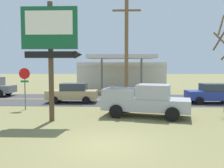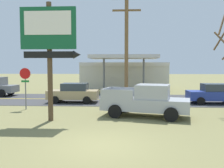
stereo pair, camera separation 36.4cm
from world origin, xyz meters
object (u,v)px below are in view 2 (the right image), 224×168
object	(u,v)px
car_tan_near_lane	(74,93)
stop_sign	(25,81)
gas_station	(124,74)
car_blue_far_lane	(214,94)
motel_sign	(50,40)
utility_pole	(126,46)
pickup_silver_parked_on_lawn	(146,101)

from	to	relation	value
car_tan_near_lane	stop_sign	bearing A→B (deg)	-127.74
gas_station	car_blue_far_lane	distance (m)	16.68
motel_sign	gas_station	xyz separation A→B (m)	(3.90, 21.89, -2.54)
utility_pole	car_tan_near_lane	size ratio (longest dim) A/B	1.96
motel_sign	pickup_silver_parked_on_lawn	size ratio (longest dim) A/B	1.18
stop_sign	gas_station	size ratio (longest dim) A/B	0.25
car_tan_near_lane	car_blue_far_lane	bearing A→B (deg)	0.00
gas_station	car_tan_near_lane	xyz separation A→B (m)	(-4.16, -14.86, -1.11)
car_tan_near_lane	car_blue_far_lane	xyz separation A→B (m)	(11.65, 0.00, 0.00)
stop_sign	utility_pole	distance (m)	7.53
utility_pole	gas_station	size ratio (longest dim) A/B	0.68
stop_sign	pickup_silver_parked_on_lawn	size ratio (longest dim) A/B	0.53
motel_sign	utility_pole	bearing A→B (deg)	43.58
stop_sign	car_blue_far_lane	bearing A→B (deg)	13.60
stop_sign	car_blue_far_lane	distance (m)	14.79
motel_sign	car_tan_near_lane	xyz separation A→B (m)	(-0.25, 7.04, -3.65)
motel_sign	car_tan_near_lane	size ratio (longest dim) A/B	1.56
stop_sign	gas_station	bearing A→B (deg)	69.53
pickup_silver_parked_on_lawn	car_blue_far_lane	distance (m)	8.12
gas_station	pickup_silver_parked_on_lawn	xyz separation A→B (m)	(1.49, -20.33, -0.98)
motel_sign	pickup_silver_parked_on_lawn	bearing A→B (deg)	16.19
stop_sign	utility_pole	xyz separation A→B (m)	(7.12, 0.41, 2.41)
stop_sign	utility_pole	bearing A→B (deg)	3.30
utility_pole	car_tan_near_lane	world-z (taller)	utility_pole
pickup_silver_parked_on_lawn	stop_sign	bearing A→B (deg)	166.45
stop_sign	car_tan_near_lane	world-z (taller)	stop_sign
car_blue_far_lane	pickup_silver_parked_on_lawn	bearing A→B (deg)	-137.64
stop_sign	motel_sign	bearing A→B (deg)	-50.58
car_blue_far_lane	utility_pole	bearing A→B (deg)	-157.03
utility_pole	stop_sign	bearing A→B (deg)	-176.70
utility_pole	car_tan_near_lane	distance (m)	6.49
motel_sign	pickup_silver_parked_on_lawn	xyz separation A→B (m)	(5.39, 1.56, -3.52)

